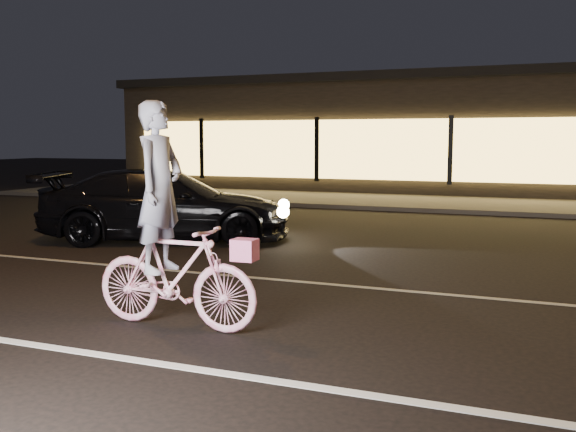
% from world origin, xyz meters
% --- Properties ---
extents(ground, '(90.00, 90.00, 0.00)m').
position_xyz_m(ground, '(0.00, 0.00, 0.00)').
color(ground, black).
rests_on(ground, ground).
extents(lane_stripe_near, '(60.00, 0.12, 0.01)m').
position_xyz_m(lane_stripe_near, '(0.00, -1.50, 0.00)').
color(lane_stripe_near, silver).
rests_on(lane_stripe_near, ground).
extents(lane_stripe_far, '(60.00, 0.10, 0.01)m').
position_xyz_m(lane_stripe_far, '(0.00, 2.00, 0.00)').
color(lane_stripe_far, gray).
rests_on(lane_stripe_far, ground).
extents(sidewalk, '(30.00, 4.00, 0.12)m').
position_xyz_m(sidewalk, '(0.00, 13.00, 0.06)').
color(sidewalk, '#383533').
rests_on(sidewalk, ground).
extents(storefront, '(25.40, 8.42, 4.20)m').
position_xyz_m(storefront, '(0.00, 18.97, 2.15)').
color(storefront, black).
rests_on(storefront, ground).
extents(cyclist, '(1.88, 0.65, 2.36)m').
position_xyz_m(cyclist, '(-0.80, -0.50, 0.84)').
color(cyclist, '#E94684').
rests_on(cyclist, ground).
extents(sedan, '(5.13, 3.54, 1.38)m').
position_xyz_m(sedan, '(-4.00, 4.46, 0.69)').
color(sedan, black).
rests_on(sedan, ground).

